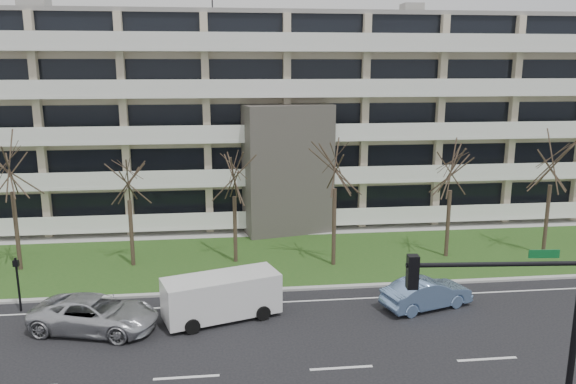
{
  "coord_description": "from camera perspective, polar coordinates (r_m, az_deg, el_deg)",
  "views": [
    {
      "loc": [
        -4.33,
        -19.56,
        11.6
      ],
      "look_at": [
        -0.97,
        10.0,
        4.86
      ],
      "focal_mm": 35.0,
      "sensor_mm": 36.0,
      "label": 1
    }
  ],
  "objects": [
    {
      "name": "ground",
      "position": [
        23.15,
        5.43,
        -17.37
      ],
      "size": [
        160.0,
        160.0,
        0.0
      ],
      "primitive_type": "plane",
      "color": "black",
      "rests_on": "ground"
    },
    {
      "name": "grass_verge",
      "position": [
        34.83,
        1.03,
        -6.65
      ],
      "size": [
        90.0,
        10.0,
        0.06
      ],
      "primitive_type": "cube",
      "color": "#214E1A",
      "rests_on": "ground"
    },
    {
      "name": "curb",
      "position": [
        30.19,
        2.29,
        -9.73
      ],
      "size": [
        90.0,
        0.35,
        0.12
      ],
      "primitive_type": "cube",
      "color": "#B2B2AD",
      "rests_on": "ground"
    },
    {
      "name": "sidewalk",
      "position": [
        40.02,
        -0.0,
        -4.04
      ],
      "size": [
        90.0,
        2.0,
        0.08
      ],
      "primitive_type": "cube",
      "color": "#B2B2AD",
      "rests_on": "ground"
    },
    {
      "name": "lane_edge_line",
      "position": [
        28.85,
        2.74,
        -10.95
      ],
      "size": [
        90.0,
        0.12,
        0.01
      ],
      "primitive_type": "cube",
      "color": "white",
      "rests_on": "ground"
    },
    {
      "name": "apartment_building",
      "position": [
        45.27,
        -1.0,
        7.7
      ],
      "size": [
        60.5,
        15.1,
        18.75
      ],
      "color": "#C1B396",
      "rests_on": "ground"
    },
    {
      "name": "silver_pickup",
      "position": [
        26.99,
        -19.03,
        -11.63
      ],
      "size": [
        6.06,
        3.94,
        1.55
      ],
      "primitive_type": "imported",
      "rotation": [
        0.0,
        0.0,
        1.31
      ],
      "color": "silver",
      "rests_on": "ground"
    },
    {
      "name": "blue_sedan",
      "position": [
        28.61,
        13.89,
        -9.94
      ],
      "size": [
        4.76,
        2.83,
        1.48
      ],
      "primitive_type": "imported",
      "rotation": [
        0.0,
        0.0,
        1.87
      ],
      "color": "#779BCF",
      "rests_on": "ground"
    },
    {
      "name": "white_van",
      "position": [
        26.71,
        -6.62,
        -10.15
      ],
      "size": [
        5.69,
        3.5,
        2.08
      ],
      "rotation": [
        0.0,
        0.0,
        0.31
      ],
      "color": "white",
      "rests_on": "ground"
    },
    {
      "name": "traffic_signal",
      "position": [
        18.65,
        22.37,
        -11.99
      ],
      "size": [
        5.46,
        0.76,
        6.33
      ],
      "rotation": [
        0.0,
        0.0,
        -0.08
      ],
      "color": "black",
      "rests_on": "ground"
    },
    {
      "name": "pedestrian_signal",
      "position": [
        29.95,
        -25.79,
        -7.82
      ],
      "size": [
        0.25,
        0.2,
        2.71
      ],
      "rotation": [
        0.0,
        0.0,
        -0.0
      ],
      "color": "black",
      "rests_on": "ground"
    },
    {
      "name": "tree_1",
      "position": [
        34.79,
        -26.51,
        2.94
      ],
      "size": [
        4.16,
        4.16,
        8.32
      ],
      "color": "#382B21",
      "rests_on": "ground"
    },
    {
      "name": "tree_2",
      "position": [
        33.27,
        -15.98,
        1.78
      ],
      "size": [
        3.57,
        3.57,
        7.14
      ],
      "color": "#382B21",
      "rests_on": "ground"
    },
    {
      "name": "tree_3",
      "position": [
        32.75,
        -5.53,
        2.23
      ],
      "size": [
        3.63,
        3.63,
        7.27
      ],
      "color": "#382B21",
      "rests_on": "ground"
    },
    {
      "name": "tree_4",
      "position": [
        32.06,
        4.83,
        3.5
      ],
      "size": [
        4.16,
        4.16,
        8.32
      ],
      "color": "#382B21",
      "rests_on": "ground"
    },
    {
      "name": "tree_5",
      "position": [
        34.94,
        16.3,
        2.78
      ],
      "size": [
        3.77,
        3.77,
        7.53
      ],
      "color": "#382B21",
      "rests_on": "ground"
    },
    {
      "name": "tree_6",
      "position": [
        37.5,
        25.34,
        3.25
      ],
      "size": [
        3.99,
        3.99,
        7.98
      ],
      "color": "#382B21",
      "rests_on": "ground"
    }
  ]
}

